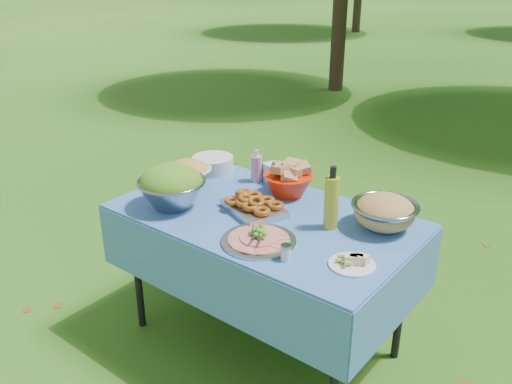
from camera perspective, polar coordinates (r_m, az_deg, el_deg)
ground at (r=3.07m, az=0.76°, el=-15.27°), size 80.00×80.00×0.00m
picnic_table at (r=2.84m, az=0.80°, el=-9.28°), size 1.46×0.86×0.76m
salad_bowl at (r=2.73m, az=-8.89°, el=0.65°), size 0.39×0.39×0.22m
pasta_bowl_white at (r=3.00m, az=-7.21°, el=2.06°), size 0.28×0.28×0.14m
plate_stack at (r=3.19m, az=-4.56°, el=2.98°), size 0.32×0.32×0.09m
wipes_box at (r=3.01m, az=1.88°, el=1.98°), size 0.14×0.12×0.11m
sanitizer_bottle at (r=3.02m, az=0.04°, el=2.78°), size 0.07×0.07×0.18m
bread_bowl at (r=2.84m, az=3.39°, el=1.33°), size 0.31×0.31×0.17m
pasta_bowl_steel at (r=2.57m, az=13.38°, el=-2.01°), size 0.40×0.40×0.16m
fried_tray at (r=2.67m, az=-0.22°, el=-1.39°), size 0.37×0.32×0.07m
charcuterie_platter at (r=2.39m, az=0.29°, el=-4.48°), size 0.44×0.44×0.08m
oil_bottle at (r=2.49m, az=7.96°, el=-0.61°), size 0.08×0.08×0.30m
cheese_plate at (r=2.26m, az=10.10°, el=-7.05°), size 0.25×0.25×0.05m
shaker at (r=2.26m, az=3.17°, el=-6.38°), size 0.05×0.05×0.07m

